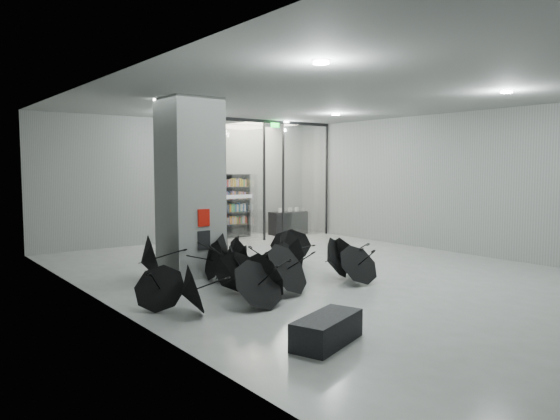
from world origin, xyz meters
TOP-DOWN VIEW (x-y plane):
  - room at (0.00, 0.00)m, footprint 14.00×14.02m
  - column at (-2.50, 2.00)m, footprint 1.20×1.20m
  - fire_cabinet at (-2.50, 1.38)m, footprint 0.28×0.04m
  - info_panel at (-2.50, 1.38)m, footprint 0.30×0.03m
  - exit_sign at (2.40, 5.30)m, footprint 0.30×0.06m
  - glass_partition at (2.39, 5.50)m, footprint 5.06×0.08m
  - bench at (-3.28, -3.47)m, footprint 1.34×0.92m
  - bookshelf at (1.26, 6.75)m, footprint 2.01×0.44m
  - shop_counter at (3.68, 6.21)m, footprint 1.41×0.66m
  - umbrella_cluster at (-2.04, 0.03)m, footprint 5.70×4.05m

SIDE VIEW (x-z plane):
  - bench at x=-3.28m, z-range 0.00..0.40m
  - umbrella_cluster at x=-2.04m, z-range -0.35..0.97m
  - shop_counter at x=3.68m, z-range 0.00..0.82m
  - info_panel at x=-2.50m, z-range 0.64..1.06m
  - bookshelf at x=1.26m, z-range 0.00..2.20m
  - fire_cabinet at x=-2.50m, z-range 1.16..1.54m
  - column at x=-2.50m, z-range 0.00..4.00m
  - glass_partition at x=2.39m, z-range 0.18..4.18m
  - room at x=0.00m, z-range 0.84..4.85m
  - exit_sign at x=2.40m, z-range 3.74..3.90m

